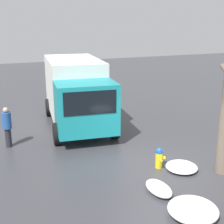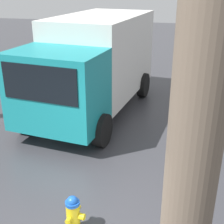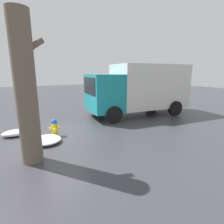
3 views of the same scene
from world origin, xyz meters
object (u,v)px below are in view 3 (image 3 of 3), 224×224
(fire_hydrant, at_px, (54,127))
(delivery_truck, at_px, (140,88))
(tree_trunk, at_px, (26,91))
(pedestrian, at_px, (93,96))

(fire_hydrant, xyz_separation_m, delivery_truck, (5.55, 1.21, 1.30))
(fire_hydrant, bearing_deg, delivery_truck, 110.01)
(fire_hydrant, xyz_separation_m, tree_trunk, (-1.08, -1.83, 1.74))
(fire_hydrant, bearing_deg, pedestrian, 146.85)
(tree_trunk, bearing_deg, fire_hydrant, 59.44)
(pedestrian, bearing_deg, tree_trunk, 93.75)
(delivery_truck, bearing_deg, tree_trunk, 121.97)
(tree_trunk, xyz_separation_m, pedestrian, (5.00, 6.36, -1.22))
(fire_hydrant, bearing_deg, tree_trunk, -22.86)
(delivery_truck, bearing_deg, fire_hydrant, 109.61)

